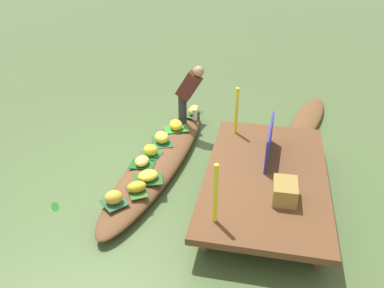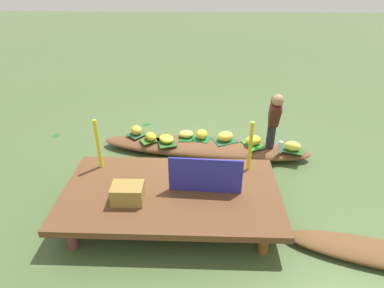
# 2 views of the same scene
# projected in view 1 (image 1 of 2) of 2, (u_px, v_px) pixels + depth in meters

# --- Properties ---
(canal_water) EXTENTS (40.00, 40.00, 0.00)m
(canal_water) POSITION_uv_depth(u_px,v_px,m) (159.00, 167.00, 6.94)
(canal_water) COLOR #496235
(canal_water) RESTS_ON ground
(dock_platform) EXTENTS (3.20, 1.80, 0.44)m
(dock_platform) POSITION_uv_depth(u_px,v_px,m) (266.00, 177.00, 6.02)
(dock_platform) COLOR brown
(dock_platform) RESTS_ON ground
(vendor_boat) EXTENTS (4.20, 1.24, 0.26)m
(vendor_boat) POSITION_uv_depth(u_px,v_px,m) (159.00, 161.00, 6.88)
(vendor_boat) COLOR brown
(vendor_boat) RESTS_ON ground
(moored_boat) EXTENTS (2.41, 1.09, 0.17)m
(moored_boat) POSITION_uv_depth(u_px,v_px,m) (307.00, 119.00, 8.37)
(moored_boat) COLOR brown
(moored_boat) RESTS_ON ground
(leaf_mat_0) EXTENTS (0.48, 0.54, 0.01)m
(leaf_mat_0) POSITION_uv_depth(u_px,v_px,m) (176.00, 129.00, 7.60)
(leaf_mat_0) COLOR #31862D
(leaf_mat_0) RESTS_ON vendor_boat
(banana_bunch_0) EXTENTS (0.39, 0.35, 0.18)m
(banana_bunch_0) POSITION_uv_depth(u_px,v_px,m) (176.00, 125.00, 7.55)
(banana_bunch_0) COLOR yellow
(banana_bunch_0) RESTS_ON vendor_boat
(leaf_mat_1) EXTENTS (0.30, 0.41, 0.01)m
(leaf_mat_1) POSITION_uv_depth(u_px,v_px,m) (142.00, 164.00, 6.52)
(leaf_mat_1) COLOR #195320
(leaf_mat_1) RESTS_ON vendor_boat
(banana_bunch_1) EXTENTS (0.29, 0.22, 0.14)m
(banana_bunch_1) POSITION_uv_depth(u_px,v_px,m) (142.00, 161.00, 6.49)
(banana_bunch_1) COLOR #F9DC54
(banana_bunch_1) RESTS_ON vendor_boat
(leaf_mat_2) EXTENTS (0.47, 0.43, 0.01)m
(leaf_mat_2) POSITION_uv_depth(u_px,v_px,m) (137.00, 191.00, 5.91)
(leaf_mat_2) COLOR #346221
(leaf_mat_2) RESTS_ON vendor_boat
(banana_bunch_2) EXTENTS (0.32, 0.35, 0.15)m
(banana_bunch_2) POSITION_uv_depth(u_px,v_px,m) (137.00, 187.00, 5.87)
(banana_bunch_2) COLOR gold
(banana_bunch_2) RESTS_ON vendor_boat
(leaf_mat_3) EXTENTS (0.54, 0.48, 0.01)m
(leaf_mat_3) POSITION_uv_depth(u_px,v_px,m) (162.00, 142.00, 7.16)
(leaf_mat_3) COLOR #1F5A32
(leaf_mat_3) RESTS_ON vendor_boat
(banana_bunch_3) EXTENTS (0.40, 0.37, 0.20)m
(banana_bunch_3) POSITION_uv_depth(u_px,v_px,m) (162.00, 137.00, 7.12)
(banana_bunch_3) COLOR yellow
(banana_bunch_3) RESTS_ON vendor_boat
(leaf_mat_4) EXTENTS (0.48, 0.37, 0.01)m
(leaf_mat_4) POSITION_uv_depth(u_px,v_px,m) (194.00, 114.00, 8.16)
(leaf_mat_4) COLOR #296027
(leaf_mat_4) RESTS_ON vendor_boat
(banana_bunch_4) EXTENTS (0.34, 0.26, 0.18)m
(banana_bunch_4) POSITION_uv_depth(u_px,v_px,m) (194.00, 110.00, 8.12)
(banana_bunch_4) COLOR #F8E04F
(banana_bunch_4) RESTS_ON vendor_boat
(leaf_mat_5) EXTENTS (0.40, 0.39, 0.01)m
(leaf_mat_5) POSITION_uv_depth(u_px,v_px,m) (151.00, 155.00, 6.78)
(leaf_mat_5) COLOR #186530
(leaf_mat_5) RESTS_ON vendor_boat
(banana_bunch_5) EXTENTS (0.27, 0.29, 0.19)m
(banana_bunch_5) POSITION_uv_depth(u_px,v_px,m) (151.00, 150.00, 6.73)
(banana_bunch_5) COLOR yellow
(banana_bunch_5) RESTS_ON vendor_boat
(leaf_mat_6) EXTENTS (0.46, 0.52, 0.01)m
(leaf_mat_6) POSITION_uv_depth(u_px,v_px,m) (148.00, 179.00, 6.17)
(leaf_mat_6) COLOR #255423
(leaf_mat_6) RESTS_ON vendor_boat
(banana_bunch_6) EXTENTS (0.41, 0.41, 0.14)m
(banana_bunch_6) POSITION_uv_depth(u_px,v_px,m) (148.00, 175.00, 6.13)
(banana_bunch_6) COLOR yellow
(banana_bunch_6) RESTS_ON vendor_boat
(leaf_mat_7) EXTENTS (0.45, 0.46, 0.01)m
(leaf_mat_7) POSITION_uv_depth(u_px,v_px,m) (114.00, 202.00, 5.67)
(leaf_mat_7) COLOR #265634
(leaf_mat_7) RESTS_ON vendor_boat
(banana_bunch_7) EXTENTS (0.31, 0.33, 0.19)m
(banana_bunch_7) POSITION_uv_depth(u_px,v_px,m) (114.00, 197.00, 5.62)
(banana_bunch_7) COLOR gold
(banana_bunch_7) RESTS_ON vendor_boat
(vendor_person) EXTENTS (0.24, 0.55, 1.18)m
(vendor_person) POSITION_uv_depth(u_px,v_px,m) (189.00, 91.00, 7.48)
(vendor_person) COLOR #28282D
(vendor_person) RESTS_ON vendor_boat
(water_bottle) EXTENTS (0.08, 0.08, 0.22)m
(water_bottle) POSITION_uv_depth(u_px,v_px,m) (195.00, 115.00, 7.89)
(water_bottle) COLOR silver
(water_bottle) RESTS_ON vendor_boat
(market_banner) EXTENTS (1.06, 0.09, 0.55)m
(market_banner) POSITION_uv_depth(u_px,v_px,m) (269.00, 141.00, 6.27)
(market_banner) COLOR #2A2A98
(market_banner) RESTS_ON dock_platform
(railing_post_west) EXTENTS (0.06, 0.06, 0.85)m
(railing_post_west) POSITION_uv_depth(u_px,v_px,m) (236.00, 111.00, 6.90)
(railing_post_west) COLOR yellow
(railing_post_west) RESTS_ON dock_platform
(railing_post_east) EXTENTS (0.06, 0.06, 0.85)m
(railing_post_east) POSITION_uv_depth(u_px,v_px,m) (215.00, 194.00, 4.86)
(railing_post_east) COLOR yellow
(railing_post_east) RESTS_ON dock_platform
(produce_crate) EXTENTS (0.45, 0.33, 0.27)m
(produce_crate) POSITION_uv_depth(u_px,v_px,m) (285.00, 191.00, 5.39)
(produce_crate) COLOR olive
(produce_crate) RESTS_ON dock_platform
(drifting_plant_1) EXTENTS (0.26, 0.23, 0.01)m
(drifting_plant_1) POSITION_uv_depth(u_px,v_px,m) (55.00, 207.00, 6.00)
(drifting_plant_1) COLOR #125C15
(drifting_plant_1) RESTS_ON ground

